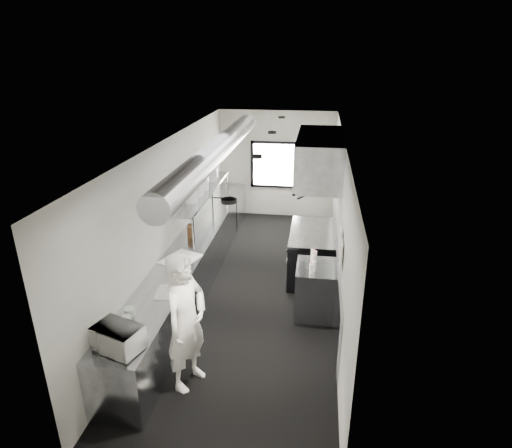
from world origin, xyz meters
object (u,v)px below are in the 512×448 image
(range, at_px, (311,253))
(small_plate, at_px, (178,270))
(bottle_station, at_px, (315,290))
(microwave, at_px, (118,338))
(squeeze_bottle_e, at_px, (313,254))
(exhaust_hood, at_px, (319,158))
(deli_tub_b, at_px, (130,312))
(deli_tub_a, at_px, (126,320))
(plate_stack_a, at_px, (191,194))
(line_cook, at_px, (186,322))
(pass_shelf, at_px, (203,192))
(prep_counter, at_px, (186,275))
(squeeze_bottle_a, at_px, (311,269))
(squeeze_bottle_d, at_px, (315,256))
(squeeze_bottle_c, at_px, (314,260))
(cutting_board, at_px, (180,259))
(squeeze_bottle_b, at_px, (314,266))
(knife_block, at_px, (190,231))
(plate_stack_d, at_px, (211,171))
(plate_stack_b, at_px, (197,187))
(far_work_table, at_px, (228,207))
(plate_stack_c, at_px, (203,182))

(range, height_order, small_plate, range)
(bottle_station, distance_m, microwave, 3.41)
(squeeze_bottle_e, bearing_deg, small_plate, -161.39)
(exhaust_hood, relative_size, deli_tub_b, 15.07)
(deli_tub_a, height_order, plate_stack_a, plate_stack_a)
(line_cook, bearing_deg, plate_stack_a, 34.98)
(pass_shelf, bearing_deg, small_plate, -86.34)
(plate_stack_a, bearing_deg, squeeze_bottle_e, -17.89)
(prep_counter, xyz_separation_m, deli_tub_a, (-0.13, -2.14, 0.50))
(exhaust_hood, height_order, plate_stack_a, exhaust_hood)
(bottle_station, relative_size, deli_tub_a, 7.03)
(pass_shelf, xyz_separation_m, squeeze_bottle_a, (2.26, -1.96, -0.55))
(pass_shelf, height_order, squeeze_bottle_d, pass_shelf)
(deli_tub_a, distance_m, squeeze_bottle_c, 3.10)
(cutting_board, bearing_deg, small_plate, -77.33)
(squeeze_bottle_a, bearing_deg, squeeze_bottle_b, 66.41)
(cutting_board, xyz_separation_m, knife_block, (-0.11, 1.00, 0.10))
(cutting_board, xyz_separation_m, plate_stack_d, (-0.04, 2.50, 0.86))
(microwave, height_order, cutting_board, microwave)
(line_cook, xyz_separation_m, plate_stack_b, (-0.73, 3.27, 0.78))
(plate_stack_a, distance_m, plate_stack_d, 1.44)
(exhaust_hood, bearing_deg, knife_block, -168.65)
(line_cook, xyz_separation_m, squeeze_bottle_c, (1.58, 1.95, 0.04))
(deli_tub_a, xyz_separation_m, plate_stack_b, (0.07, 3.31, 0.79))
(range, xyz_separation_m, bottle_station, (0.11, -1.40, -0.02))
(cutting_board, bearing_deg, prep_counter, 91.81)
(pass_shelf, height_order, range, pass_shelf)
(line_cook, bearing_deg, deli_tub_b, 101.45)
(squeeze_bottle_a, relative_size, squeeze_bottle_b, 0.94)
(squeeze_bottle_d, bearing_deg, prep_counter, 179.88)
(bottle_station, height_order, squeeze_bottle_b, squeeze_bottle_b)
(far_work_table, bearing_deg, plate_stack_c, -91.13)
(squeeze_bottle_d, bearing_deg, squeeze_bottle_c, -97.18)
(exhaust_hood, bearing_deg, microwave, -120.02)
(bottle_station, bearing_deg, squeeze_bottle_e, 106.44)
(pass_shelf, xyz_separation_m, far_work_table, (0.04, 2.20, -1.09))
(prep_counter, distance_m, range, 2.50)
(deli_tub_a, xyz_separation_m, squeeze_bottle_b, (2.38, 1.77, 0.04))
(far_work_table, bearing_deg, squeeze_bottle_d, -58.53)
(range, distance_m, plate_stack_d, 2.78)
(plate_stack_c, distance_m, squeeze_bottle_d, 2.89)
(plate_stack_a, relative_size, squeeze_bottle_e, 1.60)
(plate_stack_c, bearing_deg, small_plate, -86.41)
(squeeze_bottle_d, bearing_deg, plate_stack_c, 145.85)
(far_work_table, bearing_deg, plate_stack_a, -91.48)
(prep_counter, distance_m, squeeze_bottle_d, 2.33)
(line_cook, distance_m, squeeze_bottle_e, 2.66)
(squeeze_bottle_e, bearing_deg, pass_shelf, 147.42)
(range, xyz_separation_m, far_work_table, (-2.19, 2.50, -0.02))
(squeeze_bottle_c, bearing_deg, plate_stack_c, 143.16)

